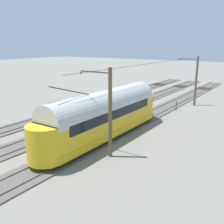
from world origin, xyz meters
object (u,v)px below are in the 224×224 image
vintage_streetcar (104,114)px  spare_tie_stack (56,104)px  catenary_pole_mid_near (109,112)px  switch_stand (176,105)px  catenary_pole_foreground (196,80)px  track_end_bumper (126,104)px

vintage_streetcar → spare_tie_stack: bearing=-26.0°
catenary_pole_mid_near → spare_tie_stack: catenary_pole_mid_near is taller
vintage_streetcar → switch_stand: bearing=-97.4°
spare_tie_stack → catenary_pole_mid_near: bearing=149.2°
catenary_pole_foreground → switch_stand: 5.17m
vintage_streetcar → catenary_pole_foreground: 17.52m
switch_stand → spare_tie_stack: switch_stand is taller
catenary_pole_mid_near → switch_stand: (0.88, -15.95, -2.78)m
switch_stand → track_end_bumper: switch_stand is taller
vintage_streetcar → switch_stand: 13.22m
spare_tie_stack → catenary_pole_foreground: bearing=-143.6°
spare_tie_stack → vintage_streetcar: bearing=154.0°
vintage_streetcar → spare_tie_stack: vintage_streetcar is taller
catenary_pole_mid_near → track_end_bumper: catenary_pole_mid_near is taller
catenary_pole_mid_near → vintage_streetcar: bearing=-48.6°
vintage_streetcar → spare_tie_stack: (12.56, -6.11, -1.98)m
switch_stand → vintage_streetcar: bearing=82.6°
spare_tie_stack → track_end_bumper: bearing=-147.1°
vintage_streetcar → track_end_bumper: (4.59, -11.26, -1.85)m
catenary_pole_mid_near → spare_tie_stack: (15.14, -9.04, -3.21)m
catenary_pole_mid_near → catenary_pole_foreground: bearing=-90.0°
track_end_bumper → vintage_streetcar: bearing=112.2°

